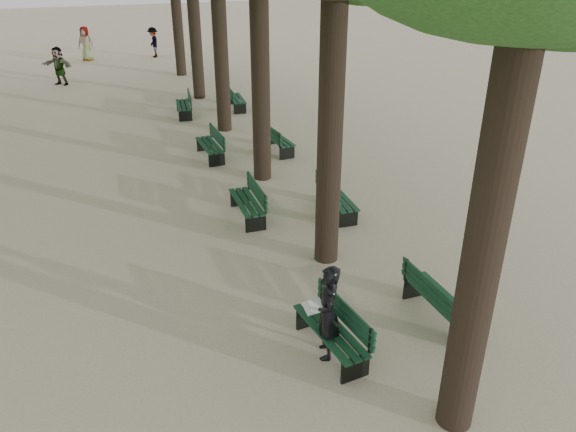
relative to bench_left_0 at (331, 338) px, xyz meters
name	(u,v)px	position (x,y,z in m)	size (l,w,h in m)	color
ground	(311,357)	(-0.37, -0.04, -0.27)	(120.00, 120.00, 0.00)	#C4B694
bench_left_0	(331,338)	(0.00, 0.00, 0.00)	(0.80, 1.86, 0.92)	black
bench_left_1	(247,208)	(0.00, 5.50, 0.00)	(0.58, 1.80, 0.92)	black
bench_left_2	(210,150)	(0.00, 10.12, 0.00)	(0.67, 1.83, 0.92)	black
bench_left_3	(184,109)	(0.00, 15.29, 0.00)	(0.74, 1.85, 0.92)	black
bench_right_0	(438,307)	(2.27, 0.20, 0.00)	(0.62, 1.82, 0.92)	black
bench_right_1	(337,204)	(2.27, 5.00, 0.00)	(0.64, 1.82, 0.92)	black
bench_right_2	(277,144)	(2.27, 10.01, 0.00)	(0.75, 1.85, 0.92)	black
bench_right_3	(237,102)	(2.27, 15.60, 0.00)	(0.70, 1.84, 0.92)	black
man_with_map	(327,313)	(-0.10, -0.05, 0.60)	(0.70, 0.77, 1.74)	black
pedestrian_d	(86,44)	(-3.45, 28.65, 0.69)	(0.94, 0.38, 1.92)	#262628
pedestrian_e	(59,66)	(-4.80, 22.65, 0.64)	(1.69, 0.36, 1.82)	#262628
pedestrian_b	(153,42)	(0.38, 28.40, 0.60)	(1.12, 0.35, 1.74)	#262628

